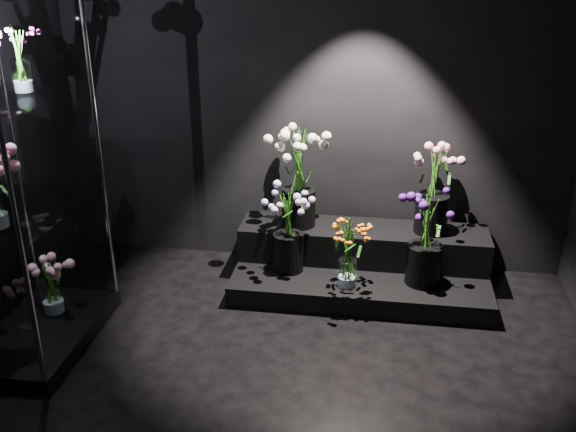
# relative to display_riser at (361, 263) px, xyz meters

# --- Properties ---
(floor) EXTENTS (4.00, 4.00, 0.00)m
(floor) POSITION_rel_display_riser_xyz_m (-0.43, -1.62, -0.18)
(floor) COLOR black
(floor) RESTS_ON ground
(wall_back) EXTENTS (4.00, 0.00, 4.00)m
(wall_back) POSITION_rel_display_riser_xyz_m (-0.43, 0.38, 1.22)
(wall_back) COLOR black
(wall_back) RESTS_ON floor
(display_riser) EXTENTS (1.92, 0.85, 0.43)m
(display_riser) POSITION_rel_display_riser_xyz_m (0.00, 0.00, 0.00)
(display_riser) COLOR black
(display_riser) RESTS_ON floor
(display_case) EXTENTS (0.66, 1.09, 2.41)m
(display_case) POSITION_rel_display_riser_xyz_m (-2.08, -1.12, 1.03)
(display_case) COLOR black
(display_case) RESTS_ON floor
(bouquet_orange_bells) EXTENTS (0.34, 0.34, 0.55)m
(bouquet_orange_bells) POSITION_rel_display_riser_xyz_m (-0.09, -0.34, 0.26)
(bouquet_orange_bells) COLOR white
(bouquet_orange_bells) RESTS_ON display_riser
(bouquet_lilac) EXTENTS (0.49, 0.49, 0.66)m
(bouquet_lilac) POSITION_rel_display_riser_xyz_m (-0.55, -0.16, 0.37)
(bouquet_lilac) COLOR black
(bouquet_lilac) RESTS_ON display_riser
(bouquet_purple) EXTENTS (0.38, 0.38, 0.68)m
(bouquet_purple) POSITION_rel_display_riser_xyz_m (0.45, -0.21, 0.36)
(bouquet_purple) COLOR black
(bouquet_purple) RESTS_ON display_riser
(bouquet_cream_roses) EXTENTS (0.54, 0.54, 0.76)m
(bouquet_cream_roses) POSITION_rel_display_riser_xyz_m (-0.51, 0.10, 0.68)
(bouquet_cream_roses) COLOR black
(bouquet_cream_roses) RESTS_ON display_riser
(bouquet_pink_roses) EXTENTS (0.44, 0.44, 0.66)m
(bouquet_pink_roses) POSITION_rel_display_riser_xyz_m (0.50, 0.12, 0.63)
(bouquet_pink_roses) COLOR black
(bouquet_pink_roses) RESTS_ON display_riser
(bouquet_case_magenta) EXTENTS (0.23, 0.23, 0.39)m
(bouquet_case_magenta) POSITION_rel_display_riser_xyz_m (-2.03, -0.94, 1.67)
(bouquet_case_magenta) COLOR white
(bouquet_case_magenta) RESTS_ON display_case
(bouquet_case_base_pink) EXTENTS (0.34, 0.34, 0.41)m
(bouquet_case_base_pink) POSITION_rel_display_riser_xyz_m (-2.08, -0.92, 0.15)
(bouquet_case_base_pink) COLOR white
(bouquet_case_base_pink) RESTS_ON display_case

